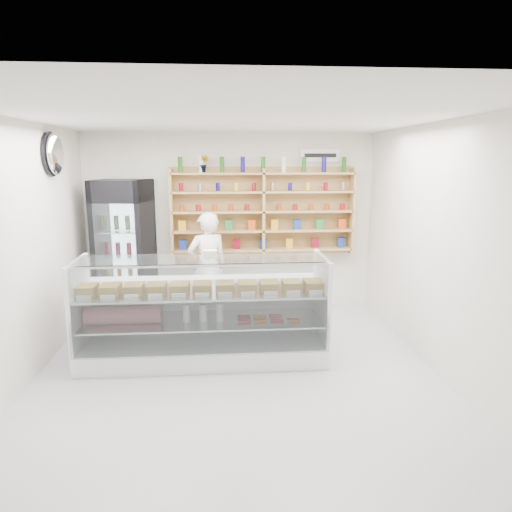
{
  "coord_description": "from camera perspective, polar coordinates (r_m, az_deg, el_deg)",
  "views": [
    {
      "loc": [
        -0.17,
        -4.69,
        2.38
      ],
      "look_at": [
        0.28,
        0.9,
        1.2
      ],
      "focal_mm": 32.0,
      "sensor_mm": 36.0,
      "label": 1
    }
  ],
  "objects": [
    {
      "name": "security_mirror",
      "position": [
        6.22,
        -23.83,
        11.57
      ],
      "size": [
        0.15,
        0.5,
        0.5
      ],
      "primitive_type": "ellipsoid",
      "color": "silver",
      "rests_on": "left_wall"
    },
    {
      "name": "display_counter",
      "position": [
        5.62,
        -6.54,
        -9.35
      ],
      "size": [
        2.91,
        0.87,
        1.27
      ],
      "color": "white",
      "rests_on": "floor"
    },
    {
      "name": "wall_sign",
      "position": [
        7.33,
        8.01,
        12.35
      ],
      "size": [
        0.62,
        0.03,
        0.2
      ],
      "primitive_type": "cube",
      "color": "white",
      "rests_on": "back_wall"
    },
    {
      "name": "potted_plant",
      "position": [
        7.03,
        -6.56,
        11.37
      ],
      "size": [
        0.16,
        0.14,
        0.26
      ],
      "primitive_type": "imported",
      "rotation": [
        0.0,
        0.0,
        -0.25
      ],
      "color": "#1E6626",
      "rests_on": "wall_shelving"
    },
    {
      "name": "drinks_cooler",
      "position": [
        7.09,
        -16.05,
        0.67
      ],
      "size": [
        0.86,
        0.84,
        2.1
      ],
      "rotation": [
        0.0,
        0.0,
        -0.16
      ],
      "color": "black",
      "rests_on": "floor"
    },
    {
      "name": "wall_shelving",
      "position": [
        7.1,
        0.9,
        5.56
      ],
      "size": [
        2.84,
        0.28,
        1.33
      ],
      "color": "tan",
      "rests_on": "back_wall"
    },
    {
      "name": "shop_worker",
      "position": [
        6.81,
        -6.07,
        -1.39
      ],
      "size": [
        0.69,
        0.57,
        1.65
      ],
      "primitive_type": "imported",
      "rotation": [
        0.0,
        0.0,
        3.47
      ],
      "color": "white",
      "rests_on": "floor"
    },
    {
      "name": "room",
      "position": [
        4.79,
        -2.44,
        0.09
      ],
      "size": [
        5.0,
        5.0,
        5.0
      ],
      "color": "#B8B9BD",
      "rests_on": "ground"
    }
  ]
}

